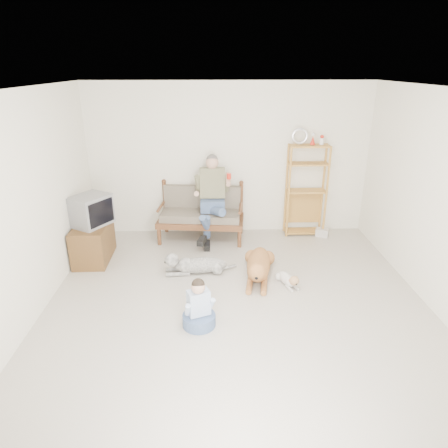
{
  "coord_description": "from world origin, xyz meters",
  "views": [
    {
      "loc": [
        -0.31,
        -4.28,
        2.94
      ],
      "look_at": [
        -0.15,
        1.0,
        0.82
      ],
      "focal_mm": 32.0,
      "sensor_mm": 36.0,
      "label": 1
    }
  ],
  "objects_px": {
    "etagere": "(306,190)",
    "tv_stand": "(93,242)",
    "loveseat": "(201,212)",
    "golden_retriever": "(258,266)"
  },
  "relations": [
    {
      "from": "etagere",
      "to": "tv_stand",
      "type": "relative_size",
      "value": 2.14
    },
    {
      "from": "loveseat",
      "to": "tv_stand",
      "type": "height_order",
      "value": "loveseat"
    },
    {
      "from": "loveseat",
      "to": "golden_retriever",
      "type": "bearing_deg",
      "value": -53.58
    },
    {
      "from": "loveseat",
      "to": "golden_retriever",
      "type": "xyz_separation_m",
      "value": [
        0.88,
        -1.48,
        -0.31
      ]
    },
    {
      "from": "etagere",
      "to": "tv_stand",
      "type": "height_order",
      "value": "etagere"
    },
    {
      "from": "etagere",
      "to": "tv_stand",
      "type": "bearing_deg",
      "value": -165.18
    },
    {
      "from": "tv_stand",
      "to": "golden_retriever",
      "type": "distance_m",
      "value": 2.67
    },
    {
      "from": "loveseat",
      "to": "tv_stand",
      "type": "relative_size",
      "value": 1.72
    },
    {
      "from": "loveseat",
      "to": "golden_retriever",
      "type": "distance_m",
      "value": 1.75
    },
    {
      "from": "golden_retriever",
      "to": "loveseat",
      "type": "bearing_deg",
      "value": 130.11
    }
  ]
}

